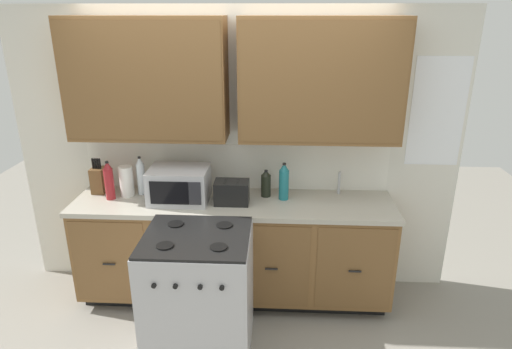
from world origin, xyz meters
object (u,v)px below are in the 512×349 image
bottle_clear (141,176)px  microwave (179,185)px  stove_range (199,292)px  bottle_red (109,181)px  bottle_dark (266,183)px  knife_block (99,180)px  paper_towel_roll (127,181)px  bottle_teal (284,182)px  toaster (232,192)px

bottle_clear → microwave: bearing=-19.5°
stove_range → bottle_red: 1.21m
stove_range → bottle_dark: bearing=58.4°
knife_block → paper_towel_roll: knife_block is taller
bottle_teal → stove_range: bearing=-131.4°
knife_block → paper_towel_roll: bearing=-12.9°
bottle_clear → bottle_red: 0.26m
microwave → paper_towel_roll: size_ratio=1.85×
toaster → bottle_dark: size_ratio=1.20×
toaster → knife_block: 1.18m
paper_towel_roll → bottle_red: size_ratio=0.78×
microwave → bottle_clear: bottle_clear is taller
paper_towel_roll → bottle_clear: (0.11, 0.05, 0.03)m
bottle_teal → microwave: bearing=-175.1°
paper_towel_roll → bottle_teal: (1.33, -0.01, 0.02)m
microwave → bottle_teal: 0.86m
microwave → stove_range: bearing=-68.5°
knife_block → bottle_teal: bottle_teal is taller
toaster → bottle_red: size_ratio=0.84×
bottle_clear → bottle_teal: size_ratio=1.06×
paper_towel_roll → microwave: bearing=-9.8°
stove_range → toaster: size_ratio=3.39×
microwave → bottle_red: bearing=179.9°
stove_range → bottle_dark: bottle_dark is taller
bottle_teal → bottle_red: bearing=-177.1°
stove_range → microwave: bearing=111.5°
stove_range → bottle_dark: 1.05m
toaster → paper_towel_roll: 0.91m
bottle_dark → bottle_red: size_ratio=0.70×
toaster → knife_block: knife_block is taller
toaster → bottle_teal: size_ratio=0.88×
bottle_clear → bottle_red: bearing=-151.4°
stove_range → bottle_clear: bearing=128.8°
bottle_dark → bottle_red: 1.30m
stove_range → bottle_dark: (0.46, 0.75, 0.57)m
paper_towel_roll → bottle_red: bottle_red is taller
microwave → bottle_red: 0.59m
stove_range → bottle_teal: size_ratio=2.99×
paper_towel_roll → bottle_red: (-0.12, -0.08, 0.03)m
knife_block → bottle_clear: 0.38m
toaster → bottle_red: (-1.02, 0.03, 0.07)m
knife_block → bottle_clear: (0.38, -0.01, 0.05)m
paper_towel_roll → bottle_dark: size_ratio=1.11×
bottle_dark → microwave: bearing=-169.7°
bottle_dark → bottle_clear: bottle_clear is taller
knife_block → microwave: bearing=-10.9°
toaster → bottle_dark: bottle_dark is taller
paper_towel_roll → bottle_teal: size_ratio=0.82×
stove_range → bottle_red: bearing=143.1°
microwave → knife_block: (-0.73, 0.14, -0.02)m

